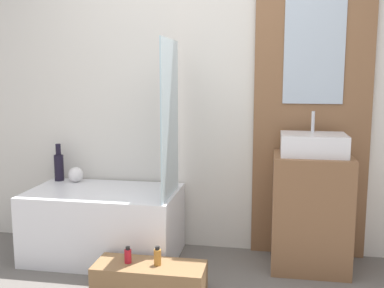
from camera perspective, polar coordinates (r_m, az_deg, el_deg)
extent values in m
cube|color=silver|center=(3.57, 1.63, 7.19)|extent=(4.20, 0.06, 2.60)
cube|color=brown|center=(3.50, 15.05, 6.86)|extent=(0.86, 0.03, 2.60)
cube|color=#ADBCCC|center=(3.48, 15.26, 11.40)|extent=(0.44, 0.01, 0.78)
cube|color=white|center=(3.57, -11.07, -9.90)|extent=(1.13, 0.67, 0.53)
cube|color=silver|center=(3.50, -11.20, -5.85)|extent=(0.88, 0.47, 0.01)
cube|color=silver|center=(3.19, -2.84, 3.18)|extent=(0.01, 0.51, 1.12)
cube|color=olive|center=(3.04, -5.40, -16.63)|extent=(0.72, 0.28, 0.19)
cube|color=brown|center=(3.39, 14.81, -8.33)|extent=(0.54, 0.46, 0.84)
cube|color=white|center=(3.28, 15.14, -0.06)|extent=(0.45, 0.34, 0.15)
cylinder|color=silver|center=(3.36, 15.11, 2.76)|extent=(0.02, 0.02, 0.15)
cylinder|color=black|center=(3.88, -16.53, -2.91)|extent=(0.08, 0.08, 0.22)
cylinder|color=black|center=(3.85, -16.63, -0.67)|extent=(0.04, 0.04, 0.09)
sphere|color=white|center=(3.80, -14.53, -3.78)|extent=(0.12, 0.12, 0.12)
cylinder|color=#B21928|center=(3.02, -8.14, -13.92)|extent=(0.05, 0.05, 0.09)
cylinder|color=black|center=(3.00, -8.17, -12.96)|extent=(0.03, 0.03, 0.02)
cylinder|color=#B2752D|center=(2.97, -4.40, -14.16)|extent=(0.05, 0.05, 0.10)
cylinder|color=black|center=(2.94, -4.42, -13.04)|extent=(0.03, 0.03, 0.02)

